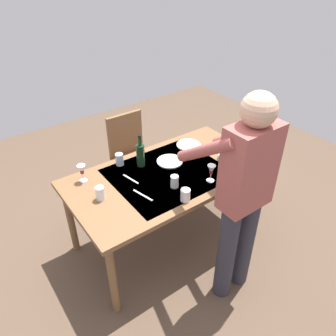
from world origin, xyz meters
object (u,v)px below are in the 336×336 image
Objects in this scene: person_server at (243,193)px; wine_glass_left at (82,170)px; serving_bowl_pasta at (235,156)px; dinner_plate_near at (188,145)px; wine_bottle at (140,154)px; water_cup_near_right at (174,181)px; water_cup_far_left at (185,195)px; dining_table at (168,180)px; wine_glass_right at (211,170)px; dinner_plate_far at (170,161)px; water_cup_near_left at (100,193)px; water_cup_far_right at (119,159)px; chair_near at (131,151)px.

person_server reaches higher than wine_glass_left.
serving_bowl_pasta reaches higher than dinner_plate_near.
wine_bottle is at bearing 2.32° from dinner_plate_near.
water_cup_near_right is at bearing 137.78° from wine_glass_left.
wine_bottle is 0.43m from water_cup_near_right.
water_cup_far_left is 0.33× the size of serving_bowl_pasta.
dining_table is at bearing 30.74° from dinner_plate_near.
wine_glass_right is 0.42m from serving_bowl_pasta.
person_server reaches higher than water_cup_near_right.
dinner_plate_near is at bearing 176.75° from wine_glass_left.
water_cup_far_left is 0.43× the size of dinner_plate_far.
wine_glass_right reaches higher than water_cup_near_left.
dinner_plate_near is at bearing 172.26° from water_cup_far_right.
water_cup_near_left is at bearing -2.18° from dining_table.
dinner_plate_far is (-0.01, -0.85, -0.20)m from person_server.
person_server is (0.02, 1.56, 0.43)m from chair_near.
wine_glass_left is 0.77m from dinner_plate_far.
wine_bottle is 0.28m from dinner_plate_far.
wine_glass_right reaches higher than dining_table.
serving_bowl_pasta is at bearing 157.79° from wine_glass_left.
water_cup_far_right is at bearing -52.88° from dining_table.
water_cup_near_right is (0.19, 1.03, 0.28)m from chair_near.
chair_near reaches higher than water_cup_near_right.
dinner_plate_far is at bearing -113.94° from water_cup_far_left.
chair_near is at bearing -90.61° from person_server.
dinner_plate_far is at bearing -120.46° from water_cup_near_right.
wine_bottle reaches higher than serving_bowl_pasta.
person_server is 16.51× the size of water_cup_near_right.
serving_bowl_pasta is at bearing -133.32° from person_server.
serving_bowl_pasta is at bearing 162.99° from dining_table.
wine_glass_right is at bearing 158.93° from water_cup_near_left.
water_cup_far_left is 0.73m from water_cup_far_right.
dinner_plate_near is (-1.05, -0.23, -0.05)m from water_cup_near_left.
water_cup_near_left is (0.49, 0.21, -0.06)m from wine_bottle.
chair_near is 1.19m from wine_glass_right.
water_cup_far_left reaches higher than dining_table.
water_cup_far_left is (0.11, 0.37, 0.12)m from dining_table.
water_cup_far_left is at bearing 91.42° from wine_bottle.
dinner_plate_near and dinner_plate_far have the same top height.
dinner_plate_far reaches higher than dining_table.
wine_glass_right is at bearing 15.51° from serving_bowl_pasta.
chair_near is at bearing -100.44° from water_cup_near_right.
chair_near is 0.54× the size of person_server.
water_cup_near_right reaches higher than serving_bowl_pasta.
chair_near reaches higher than wine_glass_right.
dinner_plate_far is (0.10, -0.42, -0.10)m from wine_glass_right.
wine_glass_right is at bearing 122.23° from wine_bottle.
chair_near is 3.03× the size of serving_bowl_pasta.
wine_glass_right is at bearing 68.34° from dinner_plate_near.
serving_bowl_pasta is at bearing 150.01° from wine_bottle.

